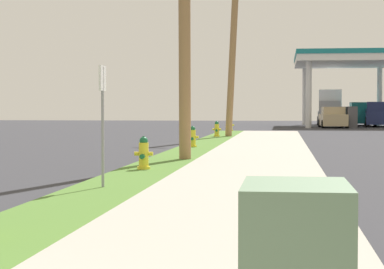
{
  "coord_description": "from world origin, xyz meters",
  "views": [
    {
      "loc": [
        3.71,
        -3.08,
        1.5
      ],
      "look_at": [
        1.22,
        16.55,
        0.76
      ],
      "focal_mm": 66.75,
      "sensor_mm": 36.0,
      "label": 1
    }
  ],
  "objects_px": {
    "fire_hydrant_third": "(193,138)",
    "utility_pole_background": "(234,27)",
    "fire_hydrant_fifth": "(231,125)",
    "fire_hydrant_fourth": "(217,130)",
    "fire_hydrant_second": "(144,155)",
    "truck_silver_at_far_bay": "(330,108)",
    "truck_navy_at_forecourt": "(378,115)",
    "truck_teal_on_apron": "(360,115)",
    "street_sign_post": "(103,100)",
    "car_tan_by_near_pump": "(333,118)"
  },
  "relations": [
    {
      "from": "fire_hydrant_third",
      "to": "utility_pole_background",
      "type": "distance_m",
      "value": 10.88
    },
    {
      "from": "fire_hydrant_third",
      "to": "fire_hydrant_fifth",
      "type": "xyz_separation_m",
      "value": [
        0.05,
        17.85,
        0.0
      ]
    },
    {
      "from": "fire_hydrant_fourth",
      "to": "utility_pole_background",
      "type": "bearing_deg",
      "value": 25.39
    },
    {
      "from": "fire_hydrant_fifth",
      "to": "fire_hydrant_second",
      "type": "bearing_deg",
      "value": -90.01
    },
    {
      "from": "fire_hydrant_third",
      "to": "truck_silver_at_far_bay",
      "type": "distance_m",
      "value": 40.61
    },
    {
      "from": "fire_hydrant_third",
      "to": "utility_pole_background",
      "type": "bearing_deg",
      "value": 85.33
    },
    {
      "from": "fire_hydrant_fourth",
      "to": "fire_hydrant_fifth",
      "type": "xyz_separation_m",
      "value": [
        0.05,
        8.57,
        0.0
      ]
    },
    {
      "from": "truck_navy_at_forecourt",
      "to": "truck_teal_on_apron",
      "type": "height_order",
      "value": "same"
    },
    {
      "from": "fire_hydrant_second",
      "to": "truck_navy_at_forecourt",
      "type": "xyz_separation_m",
      "value": [
        10.7,
        42.55,
        0.47
      ]
    },
    {
      "from": "fire_hydrant_second",
      "to": "truck_silver_at_far_bay",
      "type": "distance_m",
      "value": 49.66
    },
    {
      "from": "street_sign_post",
      "to": "truck_teal_on_apron",
      "type": "height_order",
      "value": "street_sign_post"
    },
    {
      "from": "fire_hydrant_second",
      "to": "truck_navy_at_forecourt",
      "type": "height_order",
      "value": "truck_navy_at_forecourt"
    },
    {
      "from": "utility_pole_background",
      "to": "street_sign_post",
      "type": "distance_m",
      "value": 22.82
    },
    {
      "from": "truck_teal_on_apron",
      "to": "car_tan_by_near_pump",
      "type": "bearing_deg",
      "value": -111.02
    },
    {
      "from": "truck_navy_at_forecourt",
      "to": "street_sign_post",
      "type": "bearing_deg",
      "value": -103.05
    },
    {
      "from": "fire_hydrant_third",
      "to": "truck_silver_at_far_bay",
      "type": "relative_size",
      "value": 0.11
    },
    {
      "from": "street_sign_post",
      "to": "fire_hydrant_second",
      "type": "bearing_deg",
      "value": 89.92
    },
    {
      "from": "car_tan_by_near_pump",
      "to": "street_sign_post",
      "type": "bearing_deg",
      "value": -99.2
    },
    {
      "from": "fire_hydrant_fourth",
      "to": "truck_navy_at_forecourt",
      "type": "xyz_separation_m",
      "value": [
        10.74,
        24.09,
        0.47
      ]
    },
    {
      "from": "fire_hydrant_fourth",
      "to": "fire_hydrant_fifth",
      "type": "relative_size",
      "value": 1.0
    },
    {
      "from": "street_sign_post",
      "to": "truck_navy_at_forecourt",
      "type": "relative_size",
      "value": 0.38
    },
    {
      "from": "fire_hydrant_second",
      "to": "fire_hydrant_third",
      "type": "bearing_deg",
      "value": 90.27
    },
    {
      "from": "fire_hydrant_fourth",
      "to": "truck_silver_at_far_bay",
      "type": "xyz_separation_m",
      "value": [
        7.4,
        30.64,
        1.04
      ]
    },
    {
      "from": "fire_hydrant_second",
      "to": "fire_hydrant_third",
      "type": "relative_size",
      "value": 1.0
    },
    {
      "from": "fire_hydrant_third",
      "to": "street_sign_post",
      "type": "distance_m",
      "value": 12.9
    },
    {
      "from": "fire_hydrant_fourth",
      "to": "street_sign_post",
      "type": "relative_size",
      "value": 0.35
    },
    {
      "from": "street_sign_post",
      "to": "truck_teal_on_apron",
      "type": "distance_m",
      "value": 50.78
    },
    {
      "from": "fire_hydrant_second",
      "to": "car_tan_by_near_pump",
      "type": "bearing_deg",
      "value": 79.96
    },
    {
      "from": "fire_hydrant_fourth",
      "to": "car_tan_by_near_pump",
      "type": "bearing_deg",
      "value": 71.27
    },
    {
      "from": "fire_hydrant_third",
      "to": "car_tan_by_near_pump",
      "type": "height_order",
      "value": "car_tan_by_near_pump"
    },
    {
      "from": "truck_navy_at_forecourt",
      "to": "truck_teal_on_apron",
      "type": "xyz_separation_m",
      "value": [
        -1.02,
        3.63,
        0.0
      ]
    },
    {
      "from": "truck_teal_on_apron",
      "to": "truck_silver_at_far_bay",
      "type": "distance_m",
      "value": 3.78
    },
    {
      "from": "car_tan_by_near_pump",
      "to": "truck_silver_at_far_bay",
      "type": "distance_m",
      "value": 10.25
    },
    {
      "from": "fire_hydrant_fifth",
      "to": "car_tan_by_near_pump",
      "type": "distance_m",
      "value": 13.71
    },
    {
      "from": "fire_hydrant_fifth",
      "to": "street_sign_post",
      "type": "bearing_deg",
      "value": -90.02
    },
    {
      "from": "fire_hydrant_second",
      "to": "utility_pole_background",
      "type": "relative_size",
      "value": 0.07
    },
    {
      "from": "fire_hydrant_second",
      "to": "utility_pole_background",
      "type": "distance_m",
      "value": 19.49
    },
    {
      "from": "fire_hydrant_second",
      "to": "fire_hydrant_fifth",
      "type": "relative_size",
      "value": 1.0
    },
    {
      "from": "utility_pole_background",
      "to": "fire_hydrant_fourth",
      "type": "bearing_deg",
      "value": -154.61
    },
    {
      "from": "fire_hydrant_fifth",
      "to": "truck_navy_at_forecourt",
      "type": "distance_m",
      "value": 18.85
    },
    {
      "from": "truck_silver_at_far_bay",
      "to": "fire_hydrant_fifth",
      "type": "bearing_deg",
      "value": -108.43
    },
    {
      "from": "truck_navy_at_forecourt",
      "to": "car_tan_by_near_pump",
      "type": "bearing_deg",
      "value": -136.22
    },
    {
      "from": "utility_pole_background",
      "to": "street_sign_post",
      "type": "height_order",
      "value": "utility_pole_background"
    },
    {
      "from": "fire_hydrant_fifth",
      "to": "fire_hydrant_third",
      "type": "bearing_deg",
      "value": -90.16
    },
    {
      "from": "fire_hydrant_fifth",
      "to": "truck_teal_on_apron",
      "type": "height_order",
      "value": "truck_teal_on_apron"
    },
    {
      "from": "street_sign_post",
      "to": "car_tan_by_near_pump",
      "type": "bearing_deg",
      "value": 80.8
    },
    {
      "from": "fire_hydrant_second",
      "to": "fire_hydrant_fifth",
      "type": "distance_m",
      "value": 27.03
    },
    {
      "from": "fire_hydrant_fourth",
      "to": "street_sign_post",
      "type": "height_order",
      "value": "street_sign_post"
    },
    {
      "from": "fire_hydrant_second",
      "to": "street_sign_post",
      "type": "bearing_deg",
      "value": -90.08
    },
    {
      "from": "fire_hydrant_fifth",
      "to": "truck_silver_at_far_bay",
      "type": "bearing_deg",
      "value": 71.57
    }
  ]
}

